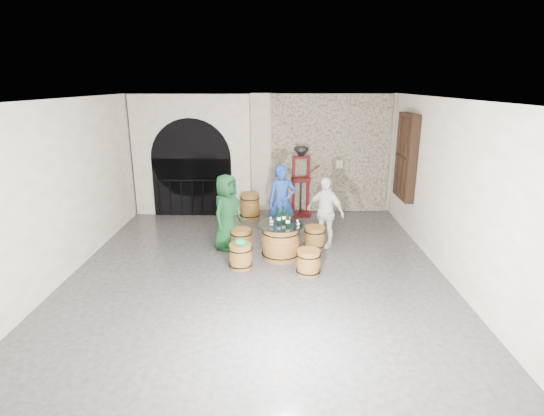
{
  "coord_description": "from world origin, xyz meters",
  "views": [
    {
      "loc": [
        0.37,
        -7.5,
        3.47
      ],
      "look_at": [
        0.27,
        0.65,
        1.05
      ],
      "focal_mm": 28.0,
      "sensor_mm": 36.0,
      "label": 1
    }
  ],
  "objects_px": {
    "wine_bottle_right": "(284,216)",
    "barrel_stool_left": "(241,240)",
    "barrel_stool_near_right": "(308,262)",
    "person_white": "(325,212)",
    "wine_bottle_center": "(288,220)",
    "barrel_stool_far": "(281,232)",
    "corking_press": "(301,177)",
    "barrel_stool_right": "(315,237)",
    "wine_bottle_left": "(279,217)",
    "person_green": "(227,212)",
    "barrel_table": "(281,241)",
    "side_barrel": "(250,206)",
    "barrel_stool_near_left": "(240,256)",
    "person_blue": "(282,202)"
  },
  "relations": [
    {
      "from": "barrel_stool_near_left",
      "to": "corking_press",
      "type": "xyz_separation_m",
      "value": [
        1.33,
        3.38,
        0.84
      ]
    },
    {
      "from": "barrel_stool_right",
      "to": "wine_bottle_center",
      "type": "relative_size",
      "value": 1.5
    },
    {
      "from": "barrel_stool_left",
      "to": "barrel_stool_far",
      "type": "distance_m",
      "value": 1.03
    },
    {
      "from": "barrel_stool_right",
      "to": "person_white",
      "type": "relative_size",
      "value": 0.32
    },
    {
      "from": "person_green",
      "to": "side_barrel",
      "type": "bearing_deg",
      "value": 18.87
    },
    {
      "from": "person_white",
      "to": "wine_bottle_left",
      "type": "height_order",
      "value": "person_white"
    },
    {
      "from": "barrel_stool_right",
      "to": "person_white",
      "type": "bearing_deg",
      "value": 36.86
    },
    {
      "from": "barrel_stool_far",
      "to": "corking_press",
      "type": "bearing_deg",
      "value": 75.04
    },
    {
      "from": "barrel_stool_right",
      "to": "person_green",
      "type": "height_order",
      "value": "person_green"
    },
    {
      "from": "barrel_stool_right",
      "to": "corking_press",
      "type": "relative_size",
      "value": 0.26
    },
    {
      "from": "barrel_stool_near_left",
      "to": "wine_bottle_right",
      "type": "xyz_separation_m",
      "value": [
        0.84,
        0.65,
        0.61
      ]
    },
    {
      "from": "barrel_stool_right",
      "to": "barrel_stool_near_right",
      "type": "bearing_deg",
      "value": -99.62
    },
    {
      "from": "barrel_stool_near_right",
      "to": "barrel_stool_near_left",
      "type": "height_order",
      "value": "same"
    },
    {
      "from": "barrel_table",
      "to": "person_green",
      "type": "distance_m",
      "value": 1.34
    },
    {
      "from": "side_barrel",
      "to": "barrel_stool_near_right",
      "type": "bearing_deg",
      "value": -68.83
    },
    {
      "from": "barrel_stool_left",
      "to": "barrel_stool_far",
      "type": "bearing_deg",
      "value": 32.09
    },
    {
      "from": "wine_bottle_right",
      "to": "barrel_stool_right",
      "type": "bearing_deg",
      "value": 30.98
    },
    {
      "from": "barrel_table",
      "to": "person_blue",
      "type": "height_order",
      "value": "person_blue"
    },
    {
      "from": "barrel_stool_left",
      "to": "side_barrel",
      "type": "relative_size",
      "value": 0.7
    },
    {
      "from": "wine_bottle_right",
      "to": "side_barrel",
      "type": "bearing_deg",
      "value": 109.19
    },
    {
      "from": "person_white",
      "to": "wine_bottle_center",
      "type": "relative_size",
      "value": 4.74
    },
    {
      "from": "wine_bottle_center",
      "to": "wine_bottle_right",
      "type": "height_order",
      "value": "same"
    },
    {
      "from": "wine_bottle_left",
      "to": "wine_bottle_center",
      "type": "height_order",
      "value": "same"
    },
    {
      "from": "barrel_stool_far",
      "to": "barrel_table",
      "type": "bearing_deg",
      "value": -91.6
    },
    {
      "from": "wine_bottle_right",
      "to": "side_barrel",
      "type": "height_order",
      "value": "wine_bottle_right"
    },
    {
      "from": "barrel_stool_far",
      "to": "wine_bottle_right",
      "type": "distance_m",
      "value": 0.99
    },
    {
      "from": "person_green",
      "to": "person_blue",
      "type": "relative_size",
      "value": 0.96
    },
    {
      "from": "wine_bottle_right",
      "to": "barrel_stool_left",
      "type": "bearing_deg",
      "value": 165.76
    },
    {
      "from": "barrel_table",
      "to": "wine_bottle_left",
      "type": "height_order",
      "value": "wine_bottle_left"
    },
    {
      "from": "barrel_table",
      "to": "barrel_stool_near_right",
      "type": "xyz_separation_m",
      "value": [
        0.52,
        -0.77,
        -0.12
      ]
    },
    {
      "from": "barrel_stool_left",
      "to": "side_barrel",
      "type": "bearing_deg",
      "value": 88.62
    },
    {
      "from": "person_white",
      "to": "corking_press",
      "type": "relative_size",
      "value": 0.83
    },
    {
      "from": "barrel_stool_near_right",
      "to": "person_white",
      "type": "xyz_separation_m",
      "value": [
        0.45,
        1.49,
        0.53
      ]
    },
    {
      "from": "barrel_stool_far",
      "to": "wine_bottle_left",
      "type": "bearing_deg",
      "value": -94.29
    },
    {
      "from": "person_white",
      "to": "wine_bottle_left",
      "type": "distance_m",
      "value": 1.2
    },
    {
      "from": "person_blue",
      "to": "corking_press",
      "type": "height_order",
      "value": "corking_press"
    },
    {
      "from": "wine_bottle_center",
      "to": "wine_bottle_right",
      "type": "relative_size",
      "value": 1.0
    },
    {
      "from": "barrel_stool_near_left",
      "to": "person_white",
      "type": "bearing_deg",
      "value": 34.96
    },
    {
      "from": "barrel_stool_near_left",
      "to": "person_blue",
      "type": "relative_size",
      "value": 0.28
    },
    {
      "from": "barrel_stool_far",
      "to": "barrel_stool_near_left",
      "type": "height_order",
      "value": "same"
    },
    {
      "from": "barrel_stool_far",
      "to": "barrel_stool_near_right",
      "type": "distance_m",
      "value": 1.76
    },
    {
      "from": "barrel_stool_near_right",
      "to": "barrel_stool_near_left",
      "type": "distance_m",
      "value": 1.32
    },
    {
      "from": "person_green",
      "to": "wine_bottle_left",
      "type": "xyz_separation_m",
      "value": [
        1.11,
        -0.44,
        0.03
      ]
    },
    {
      "from": "person_green",
      "to": "side_barrel",
      "type": "relative_size",
      "value": 2.37
    },
    {
      "from": "person_green",
      "to": "wine_bottle_center",
      "type": "relative_size",
      "value": 5.05
    },
    {
      "from": "barrel_stool_left",
      "to": "barrel_stool_right",
      "type": "bearing_deg",
      "value": 6.31
    },
    {
      "from": "barrel_stool_near_left",
      "to": "wine_bottle_center",
      "type": "relative_size",
      "value": 1.5
    },
    {
      "from": "barrel_stool_left",
      "to": "person_blue",
      "type": "distance_m",
      "value": 1.35
    },
    {
      "from": "barrel_stool_right",
      "to": "barrel_stool_far",
      "type": "bearing_deg",
      "value": 152.63
    },
    {
      "from": "person_white",
      "to": "wine_bottle_left",
      "type": "bearing_deg",
      "value": -110.67
    }
  ]
}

